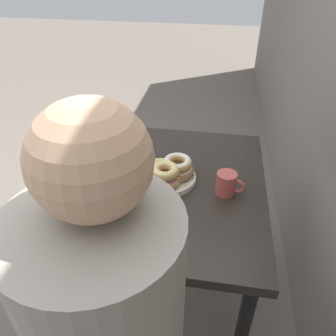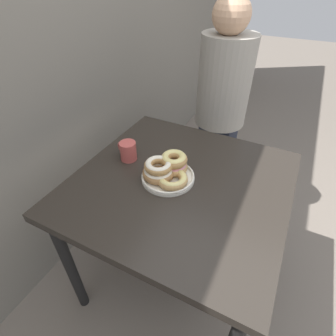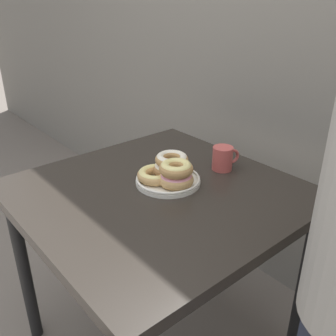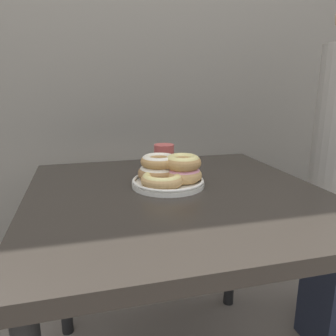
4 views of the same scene
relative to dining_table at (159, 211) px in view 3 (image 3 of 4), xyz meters
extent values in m
cube|color=slate|center=(0.00, 0.74, 0.63)|extent=(8.00, 0.05, 2.60)
cube|color=#28231E|center=(0.00, 0.00, 0.07)|extent=(0.91, 0.91, 0.04)
cylinder|color=black|center=(-0.39, -0.39, -0.31)|extent=(0.05, 0.05, 0.72)
cylinder|color=black|center=(-0.39, 0.39, -0.31)|extent=(0.05, 0.05, 0.72)
cylinder|color=black|center=(0.39, 0.39, -0.31)|extent=(0.05, 0.05, 0.72)
cylinder|color=silver|center=(-0.01, 0.06, 0.10)|extent=(0.23, 0.23, 0.01)
torus|color=silver|center=(-0.01, 0.06, 0.11)|extent=(0.23, 0.23, 0.01)
torus|color=tan|center=(0.03, 0.05, 0.12)|extent=(0.14, 0.14, 0.04)
torus|color=pink|center=(0.03, 0.05, 0.13)|extent=(0.13, 0.13, 0.03)
torus|color=#9E7042|center=(-0.04, 0.09, 0.12)|extent=(0.19, 0.19, 0.04)
torus|color=silver|center=(-0.04, 0.09, 0.13)|extent=(0.18, 0.18, 0.03)
torus|color=tan|center=(-0.04, 0.02, 0.12)|extent=(0.19, 0.19, 0.04)
torus|color=#E0D17F|center=(-0.04, 0.02, 0.13)|extent=(0.18, 0.18, 0.03)
torus|color=#B2844C|center=(0.03, 0.05, 0.16)|extent=(0.14, 0.14, 0.04)
torus|color=#E0D17F|center=(0.03, 0.05, 0.17)|extent=(0.13, 0.13, 0.03)
torus|color=#B2844C|center=(-0.04, 0.09, 0.16)|extent=(0.16, 0.16, 0.04)
torus|color=silver|center=(-0.04, 0.09, 0.17)|extent=(0.15, 0.15, 0.03)
cylinder|color=#B74C47|center=(0.03, 0.29, 0.13)|extent=(0.08, 0.08, 0.09)
cylinder|color=#382114|center=(0.03, 0.29, 0.17)|extent=(0.06, 0.06, 0.00)
torus|color=#B74C47|center=(0.04, 0.33, 0.13)|extent=(0.03, 0.06, 0.06)
camera|label=1|loc=(1.06, 0.23, 0.91)|focal=35.00mm
camera|label=2|loc=(-0.80, -0.34, 0.84)|focal=28.00mm
camera|label=3|loc=(0.90, -0.72, 0.72)|focal=40.00mm
camera|label=4|loc=(-0.27, -0.92, 0.41)|focal=35.00mm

